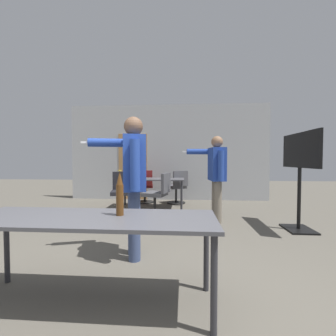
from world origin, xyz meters
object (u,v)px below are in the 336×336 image
Objects in this scene: person_right_polo at (132,174)px; office_chair_far_left at (177,188)px; office_chair_near_pushed at (158,196)px; person_far_watching at (216,171)px; beer_bottle at (120,194)px; office_chair_side_rolled at (145,187)px; office_chair_far_right at (122,194)px; tv_screen at (300,167)px.

person_right_polo reaches higher than office_chair_far_left.
person_right_polo is 2.15m from office_chair_near_pushed.
beer_bottle is at bearing 149.09° from person_far_watching.
office_chair_near_pushed reaches higher than office_chair_side_rolled.
office_chair_side_rolled is (-1.76, 1.83, -0.57)m from person_far_watching.
office_chair_near_pushed is at bearing 155.57° from office_chair_far_right.
tv_screen is 3.63m from office_chair_far_right.
office_chair_far_left is at bearing 0.85° from office_chair_near_pushed.
beer_bottle is at bearing -91.18° from office_chair_side_rolled.
person_right_polo is at bearing 137.07° from person_far_watching.
office_chair_far_left is (-2.20, 2.24, -0.67)m from tv_screen.
office_chair_side_rolled is at bearing 147.75° from office_chair_far_left.
tv_screen is 4.35× the size of beer_bottle.
office_chair_far_right is at bearing 93.52° from office_chair_near_pushed.
tv_screen is 3.21m from office_chair_far_left.
person_far_watching is 1.81× the size of office_chair_side_rolled.
person_right_polo is at bearing -127.83° from office_chair_far_left.
office_chair_near_pushed is 0.87m from office_chair_far_right.
office_chair_near_pushed is at bearing -106.63° from tv_screen.
office_chair_far_right is (-0.30, -1.32, 0.01)m from office_chair_side_rolled.
office_chair_far_right is 3.27m from beer_bottle.
office_chair_near_pushed is at bearing 68.23° from person_far_watching.
tv_screen reaches higher than office_chair_near_pushed.
person_right_polo reaches higher than tv_screen.
beer_bottle reaches higher than office_chair_far_right.
office_chair_far_left is at bearing -146.43° from office_chair_far_right.
person_far_watching is at bearing -54.56° from office_chair_side_rolled.
person_far_watching reaches higher than office_chair_far_right.
tv_screen reaches higher than office_chair_far_right.
tv_screen is at bearing -114.01° from person_far_watching.
office_chair_near_pushed is (-1.20, 0.33, -0.57)m from person_far_watching.
tv_screen is at bearing 151.95° from office_chair_far_right.
tv_screen is 1.45m from person_far_watching.
beer_bottle is (-0.37, -4.40, 0.50)m from office_chair_far_left.
person_far_watching reaches higher than office_chair_near_pushed.
office_chair_far_right is 2.44× the size of beer_bottle.
tv_screen is 3.93m from office_chair_side_rolled.
office_chair_far_right reaches higher than office_chair_near_pushed.
office_chair_near_pushed is at bearing -78.01° from office_chair_side_rolled.
office_chair_side_rolled is 1.35m from office_chair_far_right.
beer_bottle is at bearing -125.17° from office_chair_far_left.
office_chair_far_left is (1.23, 1.29, -0.02)m from office_chair_far_right.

